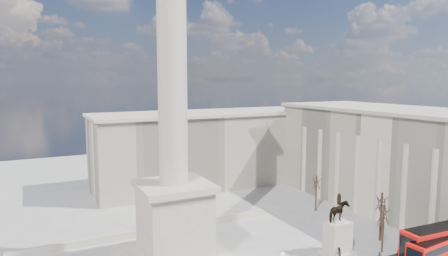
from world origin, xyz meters
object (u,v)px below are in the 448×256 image
object	(u,v)px
nelsons_column	(174,167)
equestrian_statue	(338,233)
red_bus_d	(439,252)
pedestrian_standing	(339,254)
red_bus_c	(443,243)

from	to	relation	value
nelsons_column	equestrian_statue	world-z (taller)	nelsons_column
red_bus_d	pedestrian_standing	bearing A→B (deg)	135.43
red_bus_c	pedestrian_standing	world-z (taller)	red_bus_c
nelsons_column	red_bus_d	world-z (taller)	nelsons_column
nelsons_column	red_bus_d	xyz separation A→B (m)	(29.36, -16.06, -10.66)
red_bus_d	pedestrian_standing	size ratio (longest dim) A/B	6.24
nelsons_column	red_bus_c	distance (m)	36.30
red_bus_c	red_bus_d	distance (m)	2.25
red_bus_c	pedestrian_standing	distance (m)	13.38
equestrian_statue	nelsons_column	bearing A→B (deg)	161.34
equestrian_statue	pedestrian_standing	distance (m)	2.77
nelsons_column	pedestrian_standing	distance (m)	24.75
red_bus_c	pedestrian_standing	size ratio (longest dim) A/B	7.24
red_bus_d	equestrian_statue	xyz separation A→B (m)	(-8.44, 8.99, 0.76)
nelsons_column	red_bus_c	xyz separation A→B (m)	(31.36, -15.12, -10.28)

